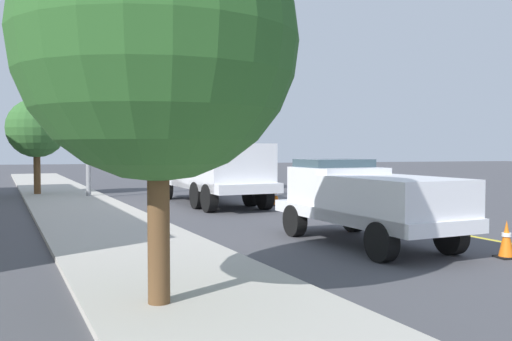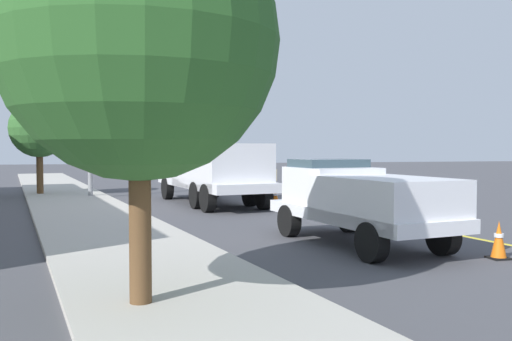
# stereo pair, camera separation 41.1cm
# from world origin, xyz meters

# --- Properties ---
(ground) EXTENTS (120.00, 120.00, 0.00)m
(ground) POSITION_xyz_m (0.00, 0.00, 0.00)
(ground) COLOR #47474C
(sidewalk_far_side) EXTENTS (59.69, 14.14, 0.12)m
(sidewalk_far_side) POSITION_xyz_m (-1.52, 8.47, 0.06)
(sidewalk_far_side) COLOR #B2ADA3
(sidewalk_far_side) RESTS_ON ground
(lane_centre_stripe) EXTENTS (49.24, 8.99, 0.01)m
(lane_centre_stripe) POSITION_xyz_m (0.00, 0.00, 0.00)
(lane_centre_stripe) COLOR yellow
(lane_centre_stripe) RESTS_ON ground
(utility_bucket_truck) EXTENTS (8.51, 3.91, 6.79)m
(utility_bucket_truck) POSITION_xyz_m (-0.13, 3.37, 1.61)
(utility_bucket_truck) COLOR white
(utility_bucket_truck) RESTS_ON ground
(service_pickup_truck) EXTENTS (5.88, 3.06, 2.06)m
(service_pickup_truck) POSITION_xyz_m (-10.94, 1.42, 1.12)
(service_pickup_truck) COLOR white
(service_pickup_truck) RESTS_ON ground
(passing_minivan) EXTENTS (5.06, 2.72, 1.69)m
(passing_minivan) POSITION_xyz_m (9.49, -0.33, 0.97)
(passing_minivan) COLOR tan
(passing_minivan) RESTS_ON ground
(traffic_cone_leading) EXTENTS (0.40, 0.40, 0.81)m
(traffic_cone_leading) POSITION_xyz_m (-13.20, -0.75, 0.40)
(traffic_cone_leading) COLOR black
(traffic_cone_leading) RESTS_ON ground
(traffic_cone_mid_front) EXTENTS (0.40, 0.40, 0.84)m
(traffic_cone_mid_front) POSITION_xyz_m (-7.16, -0.02, 0.41)
(traffic_cone_mid_front) COLOR black
(traffic_cone_mid_front) RESTS_ON ground
(traffic_cone_mid_rear) EXTENTS (0.40, 0.40, 0.72)m
(traffic_cone_mid_rear) POSITION_xyz_m (-1.53, 0.88, 0.35)
(traffic_cone_mid_rear) COLOR black
(traffic_cone_mid_rear) RESTS_ON ground
(traffic_cone_trailing) EXTENTS (0.40, 0.40, 0.71)m
(traffic_cone_trailing) POSITION_xyz_m (4.33, 2.20, 0.35)
(traffic_cone_trailing) COLOR black
(traffic_cone_trailing) RESTS_ON ground
(traffic_signal_mast) EXTENTS (7.47, 1.52, 8.64)m
(traffic_signal_mast) POSITION_xyz_m (1.48, 7.98, 5.98)
(traffic_signal_mast) COLOR gray
(traffic_signal_mast) RESTS_ON ground
(street_tree_left) EXTENTS (4.03, 4.03, 5.91)m
(street_tree_left) POSITION_xyz_m (-15.22, 6.78, 3.88)
(street_tree_left) COLOR brown
(street_tree_left) RESTS_ON ground
(street_tree_right) EXTENTS (2.84, 2.84, 4.72)m
(street_tree_right) POSITION_xyz_m (5.51, 10.85, 3.28)
(street_tree_right) COLOR brown
(street_tree_right) RESTS_ON ground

